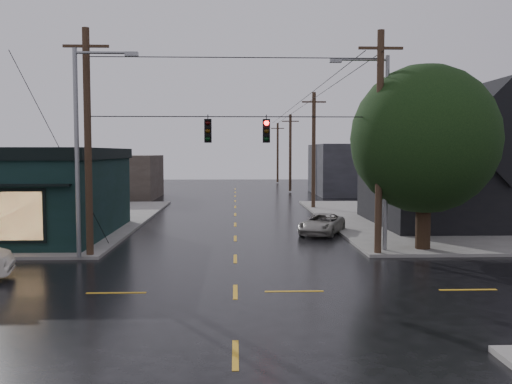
{
  "coord_description": "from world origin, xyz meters",
  "views": [
    {
      "loc": [
        0.01,
        -19.01,
        4.72
      ],
      "look_at": [
        0.86,
        4.3,
        3.09
      ],
      "focal_mm": 40.0,
      "sensor_mm": 36.0,
      "label": 1
    }
  ],
  "objects_px": {
    "corner_tree": "(425,139)",
    "utility_pole_nw": "(90,258)",
    "utility_pole_ne": "(378,256)",
    "suv_silver": "(322,224)"
  },
  "relations": [
    {
      "from": "corner_tree",
      "to": "utility_pole_nw",
      "type": "height_order",
      "value": "corner_tree"
    },
    {
      "from": "utility_pole_ne",
      "to": "suv_silver",
      "type": "distance_m",
      "value": 7.16
    },
    {
      "from": "corner_tree",
      "to": "utility_pole_ne",
      "type": "bearing_deg",
      "value": -157.07
    },
    {
      "from": "utility_pole_ne",
      "to": "suv_silver",
      "type": "bearing_deg",
      "value": 102.19
    },
    {
      "from": "suv_silver",
      "to": "corner_tree",
      "type": "bearing_deg",
      "value": -32.96
    },
    {
      "from": "utility_pole_ne",
      "to": "suv_silver",
      "type": "height_order",
      "value": "utility_pole_ne"
    },
    {
      "from": "utility_pole_ne",
      "to": "utility_pole_nw",
      "type": "bearing_deg",
      "value": 180.0
    },
    {
      "from": "corner_tree",
      "to": "utility_pole_ne",
      "type": "height_order",
      "value": "corner_tree"
    },
    {
      "from": "corner_tree",
      "to": "utility_pole_nw",
      "type": "xyz_separation_m",
      "value": [
        -15.41,
        -1.02,
        -5.33
      ]
    },
    {
      "from": "utility_pole_nw",
      "to": "suv_silver",
      "type": "distance_m",
      "value": 13.46
    }
  ]
}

